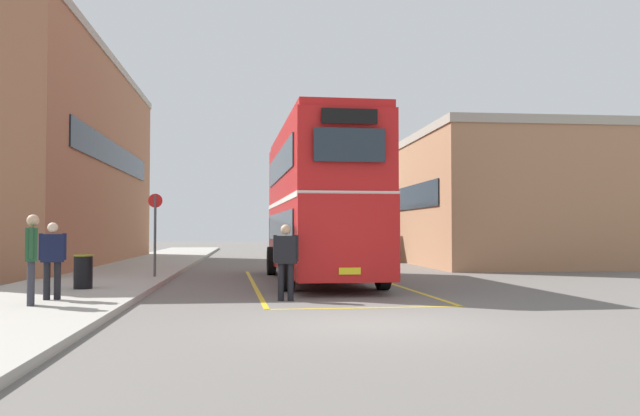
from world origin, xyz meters
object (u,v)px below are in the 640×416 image
object	(u,v)px
pedestrian_waiting_near	(52,255)
litter_bin	(83,272)
pedestrian_waiting_far	(31,252)
bus_stop_sign	(155,226)
pedestrian_boarding	(286,256)
single_deck_bus	(329,229)
double_decker_bus	(319,201)

from	to	relation	value
pedestrian_waiting_near	litter_bin	size ratio (longest dim) A/B	1.91
pedestrian_waiting_far	litter_bin	size ratio (longest dim) A/B	2.07
pedestrian_waiting_near	bus_stop_sign	xyz separation A→B (m)	(1.15, 6.82, 0.64)
pedestrian_waiting_near	pedestrian_boarding	bearing A→B (deg)	6.91
single_deck_bus	bus_stop_sign	xyz separation A→B (m)	(-7.47, -16.47, 0.06)
pedestrian_waiting_near	double_decker_bus	bearing A→B (deg)	44.55
litter_bin	bus_stop_sign	world-z (taller)	bus_stop_sign
double_decker_bus	pedestrian_waiting_near	size ratio (longest dim) A/B	6.43
litter_bin	double_decker_bus	bearing A→B (deg)	29.55
double_decker_bus	pedestrian_waiting_far	world-z (taller)	double_decker_bus
bus_stop_sign	litter_bin	bearing A→B (deg)	-105.33
pedestrian_boarding	litter_bin	size ratio (longest dim) A/B	2.04
pedestrian_boarding	single_deck_bus	bearing A→B (deg)	80.67
double_decker_bus	pedestrian_waiting_far	xyz separation A→B (m)	(-6.35, -7.18, -1.35)
pedestrian_boarding	double_decker_bus	bearing A→B (deg)	76.35
double_decker_bus	bus_stop_sign	xyz separation A→B (m)	(-5.10, 0.67, -0.81)
litter_bin	bus_stop_sign	size ratio (longest dim) A/B	0.33
double_decker_bus	pedestrian_waiting_near	distance (m)	8.89
single_deck_bus	pedestrian_waiting_far	xyz separation A→B (m)	(-8.73, -24.32, -0.48)
pedestrian_waiting_near	bus_stop_sign	size ratio (longest dim) A/B	0.62
litter_bin	pedestrian_waiting_near	bearing A→B (deg)	-89.99
pedestrian_waiting_near	single_deck_bus	bearing A→B (deg)	69.67
litter_bin	pedestrian_waiting_far	bearing A→B (deg)	-91.56
pedestrian_waiting_far	bus_stop_sign	distance (m)	7.97
pedestrian_waiting_far	bus_stop_sign	size ratio (longest dim) A/B	0.68
pedestrian_boarding	litter_bin	world-z (taller)	pedestrian_boarding
double_decker_bus	pedestrian_waiting_near	world-z (taller)	double_decker_bus
single_deck_bus	pedestrian_waiting_far	size ratio (longest dim) A/B	5.48
double_decker_bus	bus_stop_sign	world-z (taller)	double_decker_bus
pedestrian_waiting_far	bus_stop_sign	bearing A→B (deg)	80.92
pedestrian_waiting_near	pedestrian_waiting_far	world-z (taller)	pedestrian_waiting_far
bus_stop_sign	double_decker_bus	bearing A→B (deg)	-7.48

